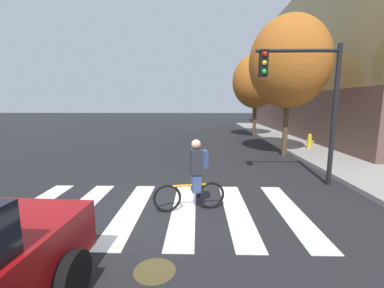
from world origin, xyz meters
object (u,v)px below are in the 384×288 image
Objects in this scene: fire_hydrant at (310,141)px; cyclist at (195,175)px; manhole_cover at (155,271)px; street_tree_mid at (256,81)px; street_tree_near at (289,63)px; traffic_light_near at (308,91)px.

cyclist is at bearing -128.10° from fire_hydrant.
street_tree_mid reaches higher than manhole_cover.
street_tree_near is (-1.73, -1.23, 3.81)m from fire_hydrant.
traffic_light_near is at bearing 30.49° from cyclist.
street_tree_mid is at bearing 72.03° from cyclist.
street_tree_near reaches higher than manhole_cover.
manhole_cover is 16.71m from street_tree_mid.
fire_hydrant reaches higher than manhole_cover.
cyclist is at bearing -149.51° from traffic_light_near.
street_tree_mid is (4.28, 13.21, 3.23)m from cyclist.
traffic_light_near is (3.30, 1.94, 2.02)m from cyclist.
traffic_light_near reaches higher than fire_hydrant.
cyclist reaches higher than manhole_cover.
fire_hydrant is (5.98, 7.62, -0.31)m from cyclist.
cyclist is 8.43m from street_tree_near.
cyclist is 0.40× the size of traffic_light_near.
manhole_cover is 2.47m from cyclist.
street_tree_near is at bearing 60.87° from manhole_cover.
traffic_light_near is 5.38× the size of fire_hydrant.
street_tree_near is at bearing -90.36° from street_tree_mid.
traffic_light_near is 0.70× the size of street_tree_mid.
street_tree_mid is at bearing 89.64° from street_tree_near.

